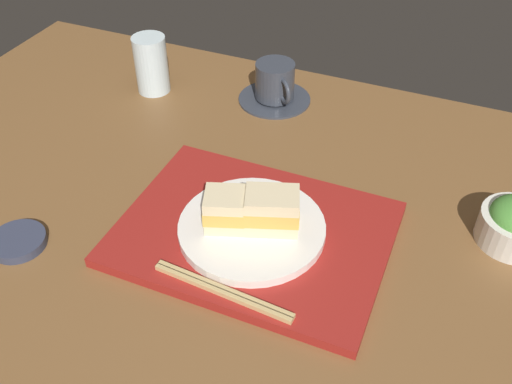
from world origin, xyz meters
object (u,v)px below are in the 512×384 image
Objects in this scene: sandwich_plate at (252,228)px; sandwich_near at (232,210)px; small_sauce_dish at (18,241)px; sandwich_far at (272,210)px; drinking_glass at (151,64)px; coffee_cup at (275,85)px; chopsticks_pair at (223,291)px.

sandwich_near reaches higher than sandwich_plate.
small_sauce_dish is at bearing -154.87° from sandwich_near.
sandwich_far is (2.58, 0.89, 3.51)cm from sandwich_plate.
sandwich_near reaches higher than small_sauce_dish.
sandwich_near is 0.79× the size of drinking_glass.
sandwich_plate is at bearing 19.11° from sandwich_near.
coffee_cup is (-13.10, 34.75, -2.46)cm from sandwich_far.
small_sauce_dish is at bearing -111.16° from coffee_cup.
sandwich_plate is at bearing -160.89° from sandwich_far.
drinking_glass reaches higher than chopsticks_pair.
sandwich_near reaches higher than coffee_cup.
sandwich_plate is at bearing 24.62° from small_sauce_dish.
sandwich_near is 1.11× the size of small_sauce_dish.
sandwich_near is 0.63× the size of coffee_cup.
sandwich_near is at bearing -45.15° from drinking_glass.
coffee_cup is at bearing 110.65° from sandwich_far.
drinking_glass is at bearing 137.98° from sandwich_plate.
coffee_cup is 52.82cm from small_sauce_dish.
drinking_glass reaches higher than sandwich_near.
sandwich_far is 1.11× the size of small_sauce_dish.
sandwich_near reaches higher than chopsticks_pair.
small_sauce_dish is at bearing -155.38° from sandwich_plate.
sandwich_far is (5.16, 1.79, 0.21)cm from sandwich_near.
chopsticks_pair is (0.89, -11.40, -0.31)cm from sandwich_plate.
chopsticks_pair is 1.77× the size of drinking_glass.
sandwich_near is 37.46cm from coffee_cup.
small_sauce_dish is at bearing -155.80° from sandwich_far.
drinking_glass is at bearing 95.16° from small_sauce_dish.
drinking_glass is (-34.40, 41.60, 3.55)cm from chopsticks_pair.
small_sauce_dish is at bearing -175.95° from chopsticks_pair.
chopsticks_pair is at bearing -76.37° from coffee_cup.
sandwich_plate is 4.45cm from sandwich_far.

